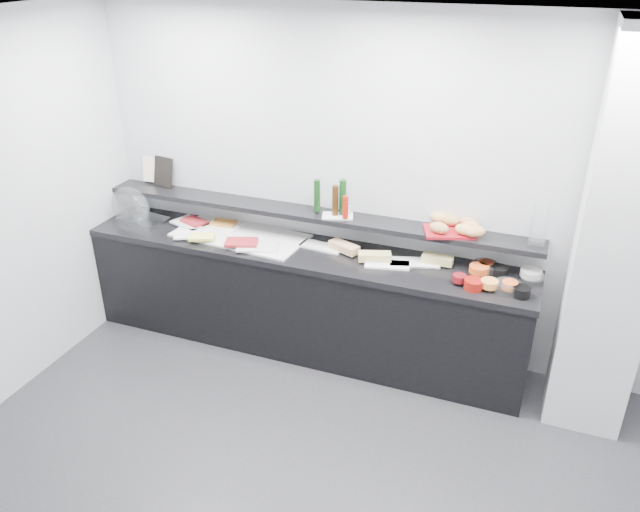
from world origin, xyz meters
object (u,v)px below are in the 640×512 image
(condiment_tray, at_px, (338,216))
(bread_tray, at_px, (450,232))
(framed_print, at_px, (163,172))
(carafe, at_px, (539,227))
(cloche_base, at_px, (143,220))
(sandwich_plate_mid, at_px, (387,265))

(condiment_tray, xyz_separation_m, bread_tray, (0.87, 0.01, 0.00))
(condiment_tray, relative_size, bread_tray, 0.65)
(framed_print, height_order, carafe, carafe)
(framed_print, bearing_deg, carafe, 9.08)
(bread_tray, distance_m, carafe, 0.62)
(cloche_base, distance_m, sandwich_plate_mid, 2.18)
(cloche_base, height_order, bread_tray, bread_tray)
(cloche_base, bearing_deg, carafe, 12.06)
(sandwich_plate_mid, relative_size, condiment_tray, 1.40)
(cloche_base, relative_size, framed_print, 1.50)
(bread_tray, xyz_separation_m, carafe, (0.61, -0.02, 0.14))
(bread_tray, bearing_deg, cloche_base, 164.78)
(framed_print, height_order, condiment_tray, framed_print)
(carafe, bearing_deg, condiment_tray, 179.42)
(condiment_tray, bearing_deg, carafe, -18.48)
(cloche_base, bearing_deg, condiment_tray, 14.80)
(condiment_tray, relative_size, carafe, 0.79)
(framed_print, distance_m, bread_tray, 2.51)
(sandwich_plate_mid, xyz_separation_m, bread_tray, (0.41, 0.20, 0.25))
(framed_print, xyz_separation_m, bread_tray, (2.51, -0.09, -0.12))
(cloche_base, relative_size, sandwich_plate_mid, 1.18)
(bread_tray, bearing_deg, sandwich_plate_mid, -172.94)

